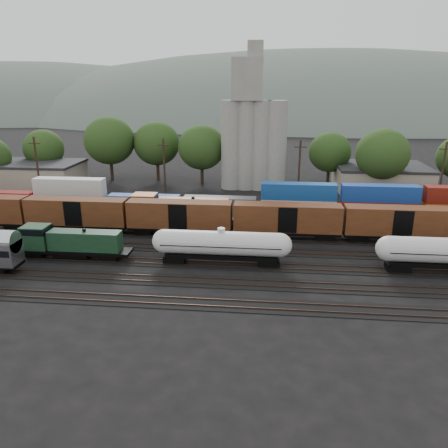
# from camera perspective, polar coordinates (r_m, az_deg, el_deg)

# --- Properties ---
(ground) EXTENTS (600.00, 600.00, 0.00)m
(ground) POSITION_cam_1_polar(r_m,az_deg,el_deg) (58.70, -1.00, -3.36)
(ground) COLOR black
(tracks) EXTENTS (180.00, 33.20, 0.20)m
(tracks) POSITION_cam_1_polar(r_m,az_deg,el_deg) (58.69, -1.00, -3.32)
(tracks) COLOR black
(tracks) RESTS_ON ground
(green_locomotive) EXTENTS (15.12, 2.67, 4.00)m
(green_locomotive) POSITION_cam_1_polar(r_m,az_deg,el_deg) (58.51, -20.04, -2.17)
(green_locomotive) COLOR black
(green_locomotive) RESTS_ON ground
(tank_car_a) EXTENTS (17.05, 3.05, 4.47)m
(tank_car_a) POSITION_cam_1_polar(r_m,az_deg,el_deg) (52.99, -0.36, -2.70)
(tank_car_a) COLOR silver
(tank_car_a) RESTS_ON ground
(orange_locomotive) EXTENTS (18.27, 3.05, 4.57)m
(orange_locomotive) POSITION_cam_1_polar(r_m,az_deg,el_deg) (68.50, -6.60, 1.97)
(orange_locomotive) COLOR black
(orange_locomotive) RESTS_ON ground
(boxcar_string) EXTENTS (122.80, 2.90, 4.20)m
(boxcar_string) POSITION_cam_1_polar(r_m,az_deg,el_deg) (65.21, -12.47, 1.31)
(boxcar_string) COLOR black
(boxcar_string) RESTS_ON ground
(container_wall) EXTENTS (165.60, 2.60, 5.80)m
(container_wall) POSITION_cam_1_polar(r_m,az_deg,el_deg) (71.95, 1.23, 2.99)
(container_wall) COLOR black
(container_wall) RESTS_ON ground
(grain_silo) EXTENTS (13.40, 5.00, 29.00)m
(grain_silo) POSITION_cam_1_polar(r_m,az_deg,el_deg) (90.90, 3.77, 11.58)
(grain_silo) COLOR gray
(grain_silo) RESTS_ON ground
(industrial_sheds) EXTENTS (119.38, 17.26, 5.10)m
(industrial_sheds) POSITION_cam_1_polar(r_m,az_deg,el_deg) (91.49, 5.75, 6.05)
(industrial_sheds) COLOR #9E937F
(industrial_sheds) RESTS_ON ground
(tree_band) EXTENTS (169.00, 20.57, 14.29)m
(tree_band) POSITION_cam_1_polar(r_m,az_deg,el_deg) (94.40, 1.62, 9.57)
(tree_band) COLOR black
(tree_band) RESTS_ON ground
(utility_poles) EXTENTS (122.20, 0.36, 12.00)m
(utility_poles) POSITION_cam_1_polar(r_m,az_deg,el_deg) (78.04, 0.88, 6.80)
(utility_poles) COLOR black
(utility_poles) RESTS_ON ground
(distant_hills) EXTENTS (860.00, 286.00, 130.00)m
(distant_hills) POSITION_cam_1_polar(r_m,az_deg,el_deg) (317.54, 9.00, 10.23)
(distant_hills) COLOR #59665B
(distant_hills) RESTS_ON ground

